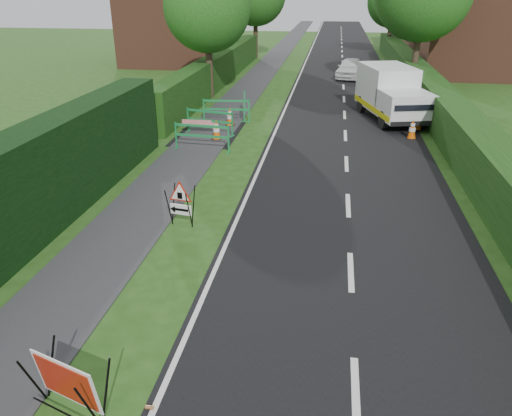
{
  "coord_description": "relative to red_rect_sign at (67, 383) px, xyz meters",
  "views": [
    {
      "loc": [
        1.89,
        -8.24,
        5.55
      ],
      "look_at": [
        0.31,
        2.09,
        0.86
      ],
      "focal_mm": 35.0,
      "sensor_mm": 36.0,
      "label": 1
    }
  ],
  "objects": [
    {
      "name": "ground",
      "position": [
        1.49,
        3.42,
        -0.54
      ],
      "size": [
        120.0,
        120.0,
        0.0
      ],
      "primitive_type": "plane",
      "color": "#224914",
      "rests_on": "ground"
    },
    {
      "name": "road_surface",
      "position": [
        3.99,
        38.42,
        -0.53
      ],
      "size": [
        6.0,
        90.0,
        0.02
      ],
      "primitive_type": "cube",
      "color": "black",
      "rests_on": "ground"
    },
    {
      "name": "footpath",
      "position": [
        -1.51,
        38.42,
        -0.53
      ],
      "size": [
        2.0,
        90.0,
        0.02
      ],
      "primitive_type": "cube",
      "color": "#2D2D30",
      "rests_on": "ground"
    },
    {
      "name": "hedge_west_far",
      "position": [
        -3.51,
        25.42,
        -0.54
      ],
      "size": [
        1.0,
        24.0,
        1.8
      ],
      "primitive_type": "cube",
      "color": "#14380F",
      "rests_on": "ground"
    },
    {
      "name": "hedge_east",
      "position": [
        7.99,
        19.42,
        -0.54
      ],
      "size": [
        1.2,
        50.0,
        1.5
      ],
      "primitive_type": "cube",
      "color": "#14380F",
      "rests_on": "ground"
    },
    {
      "name": "house_west",
      "position": [
        -8.51,
        33.42,
        2.36
      ],
      "size": [
        7.5,
        7.4,
        7.88
      ],
      "color": "brown",
      "rests_on": "ground"
    },
    {
      "name": "house_east_a",
      "position": [
        12.49,
        31.42,
        2.36
      ],
      "size": [
        7.5,
        7.4,
        7.88
      ],
      "color": "brown",
      "rests_on": "ground"
    },
    {
      "name": "house_east_b",
      "position": [
        13.49,
        45.42,
        2.36
      ],
      "size": [
        7.5,
        7.4,
        7.88
      ],
      "color": "brown",
      "rests_on": "ground"
    },
    {
      "name": "tree_nw",
      "position": [
        -3.11,
        21.42,
        3.95
      ],
      "size": [
        4.4,
        4.4,
        6.7
      ],
      "color": "#2D2116",
      "rests_on": "ground"
    },
    {
      "name": "tree_fe",
      "position": [
        7.89,
        41.42,
        3.69
      ],
      "size": [
        4.2,
        4.2,
        6.33
      ],
      "color": "#2D2116",
      "rests_on": "ground"
    },
    {
      "name": "red_rect_sign",
      "position": [
        0.0,
        0.0,
        0.0
      ],
      "size": [
        1.24,
        0.97,
        0.93
      ],
      "rotation": [
        0.0,
        0.0,
        -0.33
      ],
      "color": "black",
      "rests_on": "ground"
    },
    {
      "name": "triangle_sign",
      "position": [
        -0.19,
        6.03,
        0.17
      ],
      "size": [
        0.79,
        0.79,
        1.01
      ],
      "rotation": [
        0.0,
        0.0,
        -0.16
      ],
      "color": "black",
      "rests_on": "ground"
    },
    {
      "name": "works_van",
      "position": [
        5.94,
        18.05,
        0.65
      ],
      "size": [
        3.1,
        5.22,
        2.24
      ],
      "rotation": [
        0.0,
        0.0,
        0.26
      ],
      "color": "silver",
      "rests_on": "ground"
    },
    {
      "name": "traffic_cone_0",
      "position": [
        6.54,
        14.88,
        -0.14
      ],
      "size": [
        0.38,
        0.38,
        0.79
      ],
      "color": "black",
      "rests_on": "ground"
    },
    {
      "name": "traffic_cone_1",
      "position": [
        6.97,
        16.29,
        -0.14
      ],
      "size": [
        0.38,
        0.38,
        0.79
      ],
      "color": "black",
      "rests_on": "ground"
    },
    {
      "name": "traffic_cone_2",
      "position": [
        6.43,
        19.95,
        -0.14
      ],
      "size": [
        0.38,
        0.38,
        0.79
      ],
      "color": "black",
      "rests_on": "ground"
    },
    {
      "name": "traffic_cone_3",
      "position": [
        -1.01,
        13.66,
        -0.14
      ],
      "size": [
        0.38,
        0.38,
        0.79
      ],
      "color": "black",
      "rests_on": "ground"
    },
    {
      "name": "traffic_cone_4",
      "position": [
        -0.9,
        15.77,
        -0.14
      ],
      "size": [
        0.38,
        0.38,
        0.79
      ],
      "color": "black",
      "rests_on": "ground"
    },
    {
      "name": "ped_barrier_0",
      "position": [
        -1.2,
        12.17,
        0.09
      ],
      "size": [
        2.08,
        0.52,
        1.0
      ],
      "rotation": [
        0.0,
        0.0,
        -0.08
      ],
      "color": "#167D3B",
      "rests_on": "ground"
    },
    {
      "name": "ped_barrier_1",
      "position": [
        -1.43,
        14.35,
        0.09
      ],
      "size": [
        2.08,
        0.85,
        1.0
      ],
      "rotation": [
        0.0,
        0.0,
        -0.25
      ],
      "color": "#167D3B",
      "rests_on": "ground"
    },
    {
      "name": "ped_barrier_2",
      "position": [
        -1.19,
        16.44,
        0.09
      ],
      "size": [
        2.08,
        0.53,
        1.0
      ],
      "rotation": [
        0.0,
        0.0,
        0.09
      ],
      "color": "#167D3B",
      "rests_on": "ground"
    },
    {
      "name": "ped_barrier_3",
      "position": [
        -0.56,
        17.45,
        0.09
      ],
      "size": [
        0.69,
        2.09,
        1.0
      ],
      "rotation": [
        0.0,
        0.0,
        1.74
      ],
      "color": "#167D3B",
      "rests_on": "ground"
    },
    {
      "name": "redwhite_plank",
      "position": [
        -1.83,
        14.32,
        -0.54
      ],
      "size": [
        1.5,
        0.04,
        0.25
      ],
      "primitive_type": "cube",
      "rotation": [
        0.0,
        0.0,
        0.0
      ],
      "color": "red",
      "rests_on": "ground"
    },
    {
      "name": "litter_can",
      "position": [
        1.07,
        0.21,
        -0.54
      ],
      "size": [
        0.12,
        0.07,
        0.07
      ],
      "primitive_type": "cylinder",
      "rotation": [
        0.0,
        1.57,
        0.0
      ],
      "color": "#BF7F4C",
      "rests_on": "ground"
    },
    {
      "name": "hatchback_car",
      "position": [
        4.41,
        28.74,
        0.09
      ],
      "size": [
        2.13,
        3.89,
        1.25
      ],
      "primitive_type": "imported",
      "rotation": [
        0.0,
        0.0,
        -0.19
      ],
      "color": "white",
      "rests_on": "ground"
    }
  ]
}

